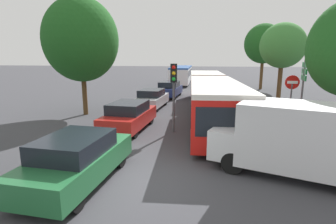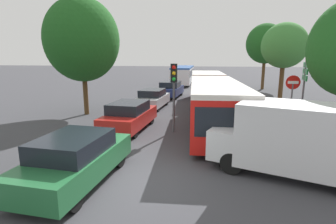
# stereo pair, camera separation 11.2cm
# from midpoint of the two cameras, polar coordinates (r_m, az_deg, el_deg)

# --- Properties ---
(ground_plane) EXTENTS (200.00, 200.00, 0.00)m
(ground_plane) POSITION_cam_midpoint_polar(r_m,az_deg,el_deg) (8.42, -6.20, -14.34)
(ground_plane) COLOR #3D3D42
(articulated_bus) EXTENTS (3.62, 16.64, 2.45)m
(articulated_bus) POSITION_cam_midpoint_polar(r_m,az_deg,el_deg) (17.25, 9.48, 4.07)
(articulated_bus) COLOR red
(articulated_bus) RESTS_ON ground
(city_bus_rear) EXTENTS (2.74, 11.15, 2.39)m
(city_bus_rear) POSITION_cam_midpoint_polar(r_m,az_deg,el_deg) (37.65, 3.41, 8.32)
(city_bus_rear) COLOR silver
(city_bus_rear) RESTS_ON ground
(queued_car_green) EXTENTS (2.08, 4.38, 1.48)m
(queued_car_green) POSITION_cam_midpoint_polar(r_m,az_deg,el_deg) (8.32, -19.11, -9.64)
(queued_car_green) COLOR #236638
(queued_car_green) RESTS_ON ground
(queued_car_red) EXTENTS (2.04, 4.30, 1.46)m
(queued_car_red) POSITION_cam_midpoint_polar(r_m,az_deg,el_deg) (13.68, -8.21, -0.80)
(queued_car_red) COLOR #B21E19
(queued_car_red) RESTS_ON ground
(queued_car_silver) EXTENTS (1.95, 4.10, 1.39)m
(queued_car_silver) POSITION_cam_midpoint_polar(r_m,az_deg,el_deg) (19.42, -3.18, 2.96)
(queued_car_silver) COLOR #B7BABF
(queued_car_silver) RESTS_ON ground
(queued_car_navy) EXTENTS (2.06, 4.32, 1.47)m
(queued_car_navy) POSITION_cam_midpoint_polar(r_m,az_deg,el_deg) (24.70, 0.71, 4.98)
(queued_car_navy) COLOR navy
(queued_car_navy) RESTS_ON ground
(white_van) EXTENTS (5.36, 3.48, 2.31)m
(white_van) POSITION_cam_midpoint_polar(r_m,az_deg,el_deg) (9.14, 27.04, -5.14)
(white_van) COLOR silver
(white_van) RESTS_ON ground
(traffic_light) EXTENTS (0.34, 0.37, 3.40)m
(traffic_light) POSITION_cam_midpoint_polar(r_m,az_deg,el_deg) (12.82, 1.54, 6.45)
(traffic_light) COLOR #56595E
(traffic_light) RESTS_ON ground
(no_entry_sign) EXTENTS (0.70, 0.08, 2.82)m
(no_entry_sign) POSITION_cam_midpoint_polar(r_m,az_deg,el_deg) (14.63, 25.56, 3.52)
(no_entry_sign) COLOR #56595E
(no_entry_sign) RESTS_ON ground
(direction_sign_post) EXTENTS (0.29, 1.39, 3.60)m
(direction_sign_post) POSITION_cam_midpoint_polar(r_m,az_deg,el_deg) (15.94, 27.77, 6.42)
(direction_sign_post) COLOR #56595E
(direction_sign_post) RESTS_ON ground
(tree_left_mid) EXTENTS (4.63, 4.63, 7.36)m
(tree_left_mid) POSITION_cam_midpoint_polar(r_m,az_deg,el_deg) (17.80, -18.02, 14.69)
(tree_left_mid) COLOR #51381E
(tree_left_mid) RESTS_ON ground
(tree_right_mid) EXTENTS (3.77, 3.77, 6.53)m
(tree_right_mid) POSITION_cam_midpoint_polar(r_m,az_deg,el_deg) (24.67, 24.13, 13.02)
(tree_right_mid) COLOR #51381E
(tree_right_mid) RESTS_ON ground
(tree_right_far) EXTENTS (4.31, 4.31, 7.44)m
(tree_right_far) POSITION_cam_midpoint_polar(r_m,az_deg,el_deg) (32.67, 20.65, 13.55)
(tree_right_far) COLOR #51381E
(tree_right_far) RESTS_ON ground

